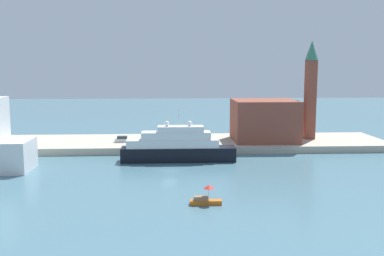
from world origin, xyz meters
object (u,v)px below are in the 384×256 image
at_px(harbor_building, 264,120).
at_px(mooring_bollard, 176,145).
at_px(bell_tower, 311,86).
at_px(person_figure, 135,141).
at_px(small_motorboat, 205,198).
at_px(parked_car, 123,139).
at_px(large_yacht, 177,147).

distance_m(harbor_building, mooring_bollard, 24.13).
bearing_deg(bell_tower, person_figure, -170.92).
relative_size(small_motorboat, parked_car, 1.16).
relative_size(small_motorboat, person_figure, 2.58).
xyz_separation_m(large_yacht, bell_tower, (34.91, 18.47, 12.40)).
relative_size(small_motorboat, harbor_building, 0.30).
bearing_deg(harbor_building, small_motorboat, -111.88).
xyz_separation_m(large_yacht, harbor_building, (22.48, 15.88, 3.74)).
bearing_deg(mooring_bollard, large_yacht, -89.91).
xyz_separation_m(large_yacht, parked_car, (-13.23, 15.32, -0.77)).
distance_m(large_yacht, harbor_building, 27.78).
bearing_deg(parked_car, person_figure, -49.77).
bearing_deg(small_motorboat, person_figure, 107.82).
relative_size(bell_tower, person_figure, 13.75).
bearing_deg(person_figure, small_motorboat, -72.18).
xyz_separation_m(small_motorboat, bell_tower, (31.20, 49.33, 14.53)).
xyz_separation_m(parked_car, person_figure, (3.38, -4.00, 0.21)).
height_order(large_yacht, small_motorboat, large_yacht).
relative_size(large_yacht, bell_tower, 0.98).
xyz_separation_m(harbor_building, parked_car, (-35.71, -0.57, -4.52)).
relative_size(large_yacht, person_figure, 13.45).
xyz_separation_m(bell_tower, parked_car, (-48.14, -3.15, -13.17)).
bearing_deg(mooring_bollard, bell_tower, 15.78).
bearing_deg(large_yacht, harbor_building, 35.25).
bearing_deg(person_figure, bell_tower, 9.08).
bearing_deg(mooring_bollard, person_figure, 164.56).
xyz_separation_m(harbor_building, bell_tower, (12.43, 2.58, 8.66)).
bearing_deg(large_yacht, mooring_bollard, 90.09).
distance_m(large_yacht, mooring_bollard, 8.67).
bearing_deg(large_yacht, person_figure, 131.03).
relative_size(harbor_building, parked_car, 3.86).
xyz_separation_m(small_motorboat, harbor_building, (18.77, 46.74, 5.87)).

